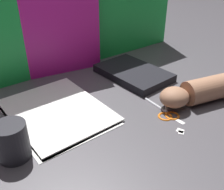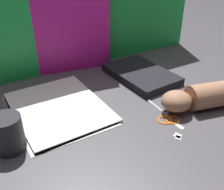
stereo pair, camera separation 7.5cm
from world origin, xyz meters
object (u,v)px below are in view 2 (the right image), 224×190
object	(u,v)px
paper_stack	(58,108)
book_closed	(141,74)
mug	(8,134)
scissors	(167,114)
hand_forearm	(216,94)

from	to	relation	value
paper_stack	book_closed	bearing A→B (deg)	9.54
mug	paper_stack	bearing A→B (deg)	35.57
paper_stack	mug	distance (m)	0.20
book_closed	mug	world-z (taller)	mug
scissors	paper_stack	bearing A→B (deg)	145.53
paper_stack	mug	xyz separation A→B (m)	(-0.16, -0.11, 0.04)
hand_forearm	paper_stack	bearing A→B (deg)	154.13
book_closed	hand_forearm	world-z (taller)	hand_forearm
book_closed	mug	size ratio (longest dim) A/B	3.08
hand_forearm	mug	xyz separation A→B (m)	(-0.59, 0.10, 0.01)
book_closed	mug	bearing A→B (deg)	-161.15
mug	book_closed	bearing A→B (deg)	18.85
hand_forearm	mug	bearing A→B (deg)	170.65
paper_stack	scissors	size ratio (longest dim) A/B	2.49
paper_stack	scissors	xyz separation A→B (m)	(0.27, -0.18, -0.00)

